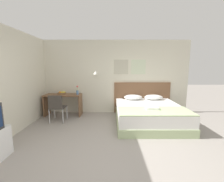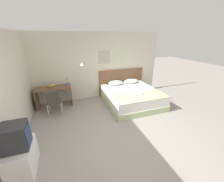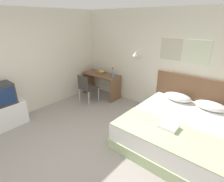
{
  "view_description": "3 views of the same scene",
  "coord_description": "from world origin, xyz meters",
  "px_view_note": "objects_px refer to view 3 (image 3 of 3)",
  "views": [
    {
      "loc": [
        0.03,
        -2.53,
        1.69
      ],
      "look_at": [
        0.02,
        1.95,
        0.98
      ],
      "focal_mm": 24.0,
      "sensor_mm": 36.0,
      "label": 1
    },
    {
      "loc": [
        -1.18,
        -2.52,
        2.49
      ],
      "look_at": [
        0.21,
        1.51,
        0.77
      ],
      "focal_mm": 22.0,
      "sensor_mm": 36.0,
      "label": 2
    },
    {
      "loc": [
        2.03,
        -1.29,
        2.39
      ],
      "look_at": [
        -0.43,
        1.64,
        0.8
      ],
      "focal_mm": 28.0,
      "sensor_mm": 36.0,
      "label": 3
    }
  ],
  "objects_px": {
    "pillow_left": "(177,97)",
    "throw_blanket": "(166,133)",
    "pillow_right": "(210,106)",
    "desk_chair": "(86,87)",
    "bed": "(177,131)",
    "tv_stand": "(9,114)",
    "headboard": "(196,100)",
    "television": "(3,94)",
    "folded_towel_near_foot": "(168,126)",
    "flower_vase": "(113,74)",
    "desk": "(101,80)",
    "fruit_bowl": "(101,72)"
  },
  "relations": [
    {
      "from": "pillow_left",
      "to": "throw_blanket",
      "type": "xyz_separation_m",
      "value": [
        0.36,
        -1.42,
        -0.08
      ]
    },
    {
      "from": "pillow_right",
      "to": "desk_chair",
      "type": "xyz_separation_m",
      "value": [
        -3.16,
        -0.74,
        -0.12
      ]
    },
    {
      "from": "pillow_left",
      "to": "bed",
      "type": "bearing_deg",
      "value": -66.01
    },
    {
      "from": "tv_stand",
      "to": "bed",
      "type": "bearing_deg",
      "value": 30.38
    },
    {
      "from": "pillow_right",
      "to": "headboard",
      "type": "bearing_deg",
      "value": 143.57
    },
    {
      "from": "tv_stand",
      "to": "pillow_right",
      "type": "bearing_deg",
      "value": 36.85
    },
    {
      "from": "television",
      "to": "pillow_right",
      "type": "bearing_deg",
      "value": 36.88
    },
    {
      "from": "throw_blanket",
      "to": "folded_towel_near_foot",
      "type": "distance_m",
      "value": 0.16
    },
    {
      "from": "flower_vase",
      "to": "tv_stand",
      "type": "relative_size",
      "value": 0.43
    },
    {
      "from": "pillow_right",
      "to": "desk",
      "type": "height_order",
      "value": "desk"
    },
    {
      "from": "desk_chair",
      "to": "tv_stand",
      "type": "distance_m",
      "value": 2.09
    },
    {
      "from": "bed",
      "to": "pillow_left",
      "type": "height_order",
      "value": "pillow_left"
    },
    {
      "from": "desk_chair",
      "to": "folded_towel_near_foot",
      "type": "bearing_deg",
      "value": -10.89
    },
    {
      "from": "bed",
      "to": "desk_chair",
      "type": "distance_m",
      "value": 2.81
    },
    {
      "from": "desk_chair",
      "to": "headboard",
      "type": "bearing_deg",
      "value": 19.79
    },
    {
      "from": "headboard",
      "to": "tv_stand",
      "type": "xyz_separation_m",
      "value": [
        -3.32,
        -3.02,
        -0.28
      ]
    },
    {
      "from": "headboard",
      "to": "pillow_right",
      "type": "bearing_deg",
      "value": -36.43
    },
    {
      "from": "folded_towel_near_foot",
      "to": "television",
      "type": "bearing_deg",
      "value": -155.7
    },
    {
      "from": "pillow_left",
      "to": "throw_blanket",
      "type": "distance_m",
      "value": 1.47
    },
    {
      "from": "folded_towel_near_foot",
      "to": "headboard",
      "type": "bearing_deg",
      "value": 88.83
    },
    {
      "from": "fruit_bowl",
      "to": "pillow_right",
      "type": "bearing_deg",
      "value": 0.26
    },
    {
      "from": "folded_towel_near_foot",
      "to": "flower_vase",
      "type": "bearing_deg",
      "value": 152.81
    },
    {
      "from": "pillow_left",
      "to": "folded_towel_near_foot",
      "type": "distance_m",
      "value": 1.32
    },
    {
      "from": "bed",
      "to": "folded_towel_near_foot",
      "type": "xyz_separation_m",
      "value": [
        -0.03,
        -0.46,
        0.33
      ]
    },
    {
      "from": "folded_towel_near_foot",
      "to": "desk_chair",
      "type": "height_order",
      "value": "desk_chair"
    },
    {
      "from": "throw_blanket",
      "to": "desk",
      "type": "xyz_separation_m",
      "value": [
        -2.82,
        1.36,
        -0.03
      ]
    },
    {
      "from": "folded_towel_near_foot",
      "to": "television",
      "type": "distance_m",
      "value": 3.61
    },
    {
      "from": "pillow_right",
      "to": "fruit_bowl",
      "type": "distance_m",
      "value": 3.24
    },
    {
      "from": "headboard",
      "to": "television",
      "type": "distance_m",
      "value": 4.49
    },
    {
      "from": "flower_vase",
      "to": "headboard",
      "type": "bearing_deg",
      "value": 9.25
    },
    {
      "from": "tv_stand",
      "to": "headboard",
      "type": "bearing_deg",
      "value": 42.35
    },
    {
      "from": "desk_chair",
      "to": "tv_stand",
      "type": "relative_size",
      "value": 1.19
    },
    {
      "from": "headboard",
      "to": "desk",
      "type": "bearing_deg",
      "value": -173.31
    },
    {
      "from": "flower_vase",
      "to": "television",
      "type": "xyz_separation_m",
      "value": [
        -1.01,
        -2.65,
        -0.04
      ]
    },
    {
      "from": "throw_blanket",
      "to": "tv_stand",
      "type": "height_order",
      "value": "tv_stand"
    },
    {
      "from": "bed",
      "to": "fruit_bowl",
      "type": "relative_size",
      "value": 7.19
    },
    {
      "from": "fruit_bowl",
      "to": "flower_vase",
      "type": "height_order",
      "value": "flower_vase"
    },
    {
      "from": "bed",
      "to": "desk_chair",
      "type": "xyz_separation_m",
      "value": [
        -2.8,
        0.07,
        0.24
      ]
    },
    {
      "from": "tv_stand",
      "to": "fruit_bowl",
      "type": "bearing_deg",
      "value": 80.9
    },
    {
      "from": "folded_towel_near_foot",
      "to": "television",
      "type": "relative_size",
      "value": 0.66
    },
    {
      "from": "folded_towel_near_foot",
      "to": "tv_stand",
      "type": "distance_m",
      "value": 3.62
    },
    {
      "from": "pillow_left",
      "to": "desk_chair",
      "type": "xyz_separation_m",
      "value": [
        -2.44,
        -0.74,
        -0.12
      ]
    },
    {
      "from": "pillow_right",
      "to": "throw_blanket",
      "type": "relative_size",
      "value": 0.34
    },
    {
      "from": "tv_stand",
      "to": "desk_chair",
      "type": "bearing_deg",
      "value": 75.7
    },
    {
      "from": "throw_blanket",
      "to": "flower_vase",
      "type": "relative_size",
      "value": 6.06
    },
    {
      "from": "bed",
      "to": "pillow_right",
      "type": "distance_m",
      "value": 0.96
    },
    {
      "from": "throw_blanket",
      "to": "folded_towel_near_foot",
      "type": "bearing_deg",
      "value": 102.07
    },
    {
      "from": "pillow_left",
      "to": "flower_vase",
      "type": "relative_size",
      "value": 2.07
    },
    {
      "from": "fruit_bowl",
      "to": "throw_blanket",
      "type": "bearing_deg",
      "value": -26.06
    },
    {
      "from": "pillow_right",
      "to": "tv_stand",
      "type": "bearing_deg",
      "value": -143.15
    }
  ]
}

